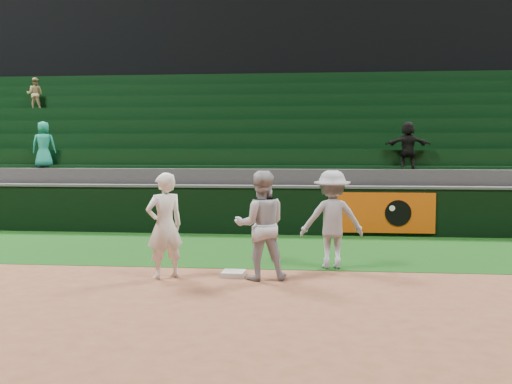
% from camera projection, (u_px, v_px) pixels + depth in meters
% --- Properties ---
extents(ground, '(70.00, 70.00, 0.00)m').
position_uv_depth(ground, '(233.00, 281.00, 9.44)').
color(ground, brown).
rests_on(ground, ground).
extents(foul_grass, '(36.00, 4.20, 0.01)m').
position_uv_depth(foul_grass, '(252.00, 249.00, 12.41)').
color(foul_grass, '#0D340D').
rests_on(foul_grass, ground).
extents(upper_deck, '(40.00, 12.00, 12.00)m').
position_uv_depth(upper_deck, '(285.00, 66.00, 26.29)').
color(upper_deck, black).
rests_on(upper_deck, ground).
extents(first_base, '(0.40, 0.40, 0.09)m').
position_uv_depth(first_base, '(233.00, 274.00, 9.77)').
color(first_base, silver).
rests_on(first_base, ground).
extents(first_baseman, '(0.78, 0.73, 1.78)m').
position_uv_depth(first_baseman, '(165.00, 226.00, 9.57)').
color(first_baseman, white).
rests_on(first_baseman, ground).
extents(baserunner, '(0.99, 0.84, 1.82)m').
position_uv_depth(baserunner, '(261.00, 225.00, 9.49)').
color(baserunner, '#A9ABB4').
rests_on(baserunner, ground).
extents(base_coach, '(1.23, 0.80, 1.78)m').
position_uv_depth(base_coach, '(332.00, 219.00, 10.35)').
color(base_coach, '#9496A0').
rests_on(base_coach, foul_grass).
extents(field_wall, '(36.00, 0.45, 1.25)m').
position_uv_depth(field_wall, '(262.00, 209.00, 14.55)').
color(field_wall, black).
rests_on(field_wall, ground).
extents(stadium_seating, '(36.00, 5.95, 4.85)m').
position_uv_depth(stadium_seating, '(272.00, 164.00, 18.21)').
color(stadium_seating, '#323234').
rests_on(stadium_seating, ground).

